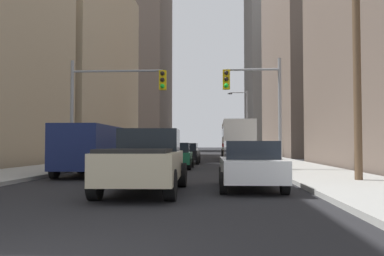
% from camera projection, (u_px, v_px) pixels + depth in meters
% --- Properties ---
extents(sidewalk_left, '(3.92, 160.00, 0.15)m').
position_uv_depth(sidewalk_left, '(148.00, 155.00, 54.93)').
color(sidewalk_left, '#9E9E99').
rests_on(sidewalk_left, ground).
extents(sidewalk_right, '(3.92, 160.00, 0.15)m').
position_uv_depth(sidewalk_right, '(252.00, 155.00, 54.09)').
color(sidewalk_right, '#9E9E99').
rests_on(sidewalk_right, ground).
extents(city_bus, '(2.67, 11.50, 3.40)m').
position_uv_depth(city_bus, '(237.00, 139.00, 37.00)').
color(city_bus, silver).
rests_on(city_bus, ground).
extents(pickup_truck_beige, '(2.20, 5.47, 1.90)m').
position_uv_depth(pickup_truck_beige, '(145.00, 161.00, 12.21)').
color(pickup_truck_beige, '#C6B793').
rests_on(pickup_truck_beige, ground).
extents(cargo_van_navy, '(2.16, 5.24, 2.26)m').
position_uv_depth(cargo_van_navy, '(90.00, 147.00, 18.53)').
color(cargo_van_navy, '#141E4C').
rests_on(cargo_van_navy, ground).
extents(sedan_white, '(1.95, 4.23, 1.52)m').
position_uv_depth(sedan_white, '(250.00, 165.00, 12.94)').
color(sedan_white, white).
rests_on(sedan_white, ground).
extents(sedan_green, '(1.95, 4.24, 1.52)m').
position_uv_depth(sedan_green, '(176.00, 156.00, 24.14)').
color(sedan_green, '#195938').
rests_on(sedan_green, ground).
extents(sedan_black, '(1.95, 4.23, 1.52)m').
position_uv_depth(sedan_black, '(187.00, 153.00, 30.33)').
color(sedan_black, black).
rests_on(sedan_black, ground).
extents(traffic_signal_near_left, '(5.25, 0.44, 6.00)m').
position_uv_depth(traffic_signal_near_left, '(113.00, 95.00, 22.22)').
color(traffic_signal_near_left, gray).
rests_on(traffic_signal_near_left, ground).
extents(traffic_signal_near_right, '(3.09, 0.44, 6.00)m').
position_uv_depth(traffic_signal_near_right, '(255.00, 96.00, 21.75)').
color(traffic_signal_near_right, gray).
rests_on(traffic_signal_near_right, ground).
extents(utility_pole_right, '(2.20, 0.28, 10.36)m').
position_uv_depth(utility_pole_right, '(356.00, 33.00, 14.95)').
color(utility_pole_right, brown).
rests_on(utility_pole_right, ground).
extents(street_lamp_right, '(2.27, 0.32, 7.50)m').
position_uv_depth(street_lamp_right, '(244.00, 117.00, 46.32)').
color(street_lamp_right, gray).
rests_on(street_lamp_right, ground).
extents(building_left_mid_office, '(23.07, 26.14, 22.63)m').
position_uv_depth(building_left_mid_office, '(25.00, 64.00, 50.29)').
color(building_left_mid_office, tan).
rests_on(building_left_mid_office, ground).
extents(building_left_far_tower, '(19.08, 23.71, 66.20)m').
position_uv_depth(building_left_far_tower, '(128.00, 14.00, 99.38)').
color(building_left_far_tower, '#66564C').
rests_on(building_left_far_tower, ground).
extents(building_right_mid_block, '(20.83, 25.61, 26.25)m').
position_uv_depth(building_right_mid_block, '(354.00, 54.00, 52.85)').
color(building_right_mid_block, '#66564C').
rests_on(building_right_mid_block, ground).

